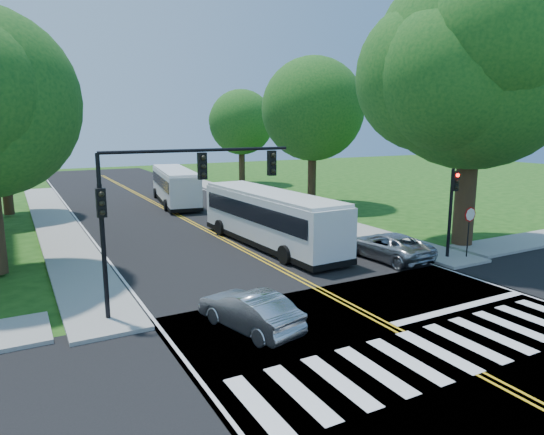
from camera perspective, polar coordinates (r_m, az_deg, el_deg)
ground at (r=16.06m, az=17.51°, el=-14.10°), size 140.00×140.00×0.00m
road at (r=30.65m, az=-7.32°, el=-1.71°), size 14.00×96.00×0.01m
cross_road at (r=16.06m, az=17.51°, el=-14.08°), size 60.00×12.00×0.01m
center_line at (r=34.33m, az=-9.74°, el=-0.40°), size 0.36×70.00×0.01m
edge_line_w at (r=32.85m, az=-21.03°, el=-1.49°), size 0.12×70.00×0.01m
edge_line_e at (r=37.03m, az=0.26°, el=0.58°), size 0.12×70.00×0.01m
crosswalk at (r=15.75m, az=18.86°, el=-14.64°), size 12.60×3.00×0.01m
stop_bar at (r=19.48m, az=21.39°, el=-9.80°), size 6.60×0.40×0.01m
sidewalk_nw at (r=35.63m, az=-24.08°, el=-0.69°), size 2.60×40.00×0.15m
sidewalk_ne at (r=40.32m, az=0.07°, el=1.52°), size 2.60×40.00×0.15m
tree_ne_big at (r=28.33m, az=22.78°, el=16.11°), size 10.80×10.80×14.91m
tree_west_far at (r=39.93m, az=-29.38°, el=10.03°), size 7.60×7.60×10.67m
tree_east_mid at (r=40.58m, az=4.84°, el=12.57°), size 8.40×8.40×11.93m
tree_east_far at (r=55.07m, az=-3.62°, el=11.11°), size 7.20×7.20×10.34m
signal_nw at (r=17.22m, az=-11.83°, el=3.08°), size 7.15×0.46×5.66m
signal_ne at (r=25.29m, az=20.42°, el=1.83°), size 0.30×0.46×4.40m
stop_sign at (r=25.76m, az=22.23°, el=-0.25°), size 0.76×0.08×2.53m
bus_lead at (r=26.71m, az=-0.25°, el=0.02°), size 3.23×11.80×3.02m
bus_follow at (r=42.04m, az=-11.35°, el=3.74°), size 4.16×11.58×2.93m
hatchback at (r=16.15m, az=-2.67°, el=-10.86°), size 2.31×4.19×1.31m
suv at (r=24.92m, az=13.42°, el=-3.26°), size 2.54×4.95×1.34m
dark_sedan at (r=35.69m, az=-1.48°, el=1.13°), size 2.74×4.33×1.17m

